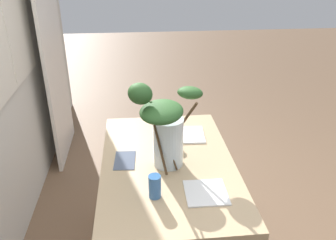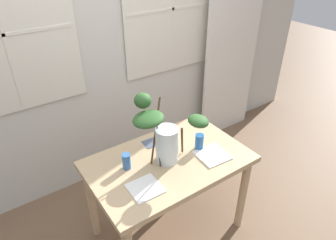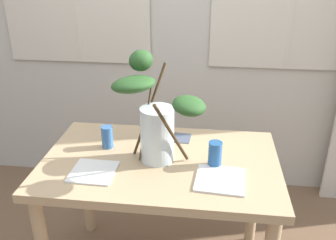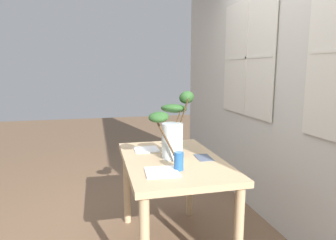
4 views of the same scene
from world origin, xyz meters
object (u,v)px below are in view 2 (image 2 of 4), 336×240
at_px(plate_square_right, 212,155).
at_px(drinking_glass_blue_left, 126,161).
at_px(dining_table, 168,171).
at_px(drinking_glass_blue_right, 199,142).
at_px(plate_square_left, 145,188).
at_px(vase_with_branches, 164,135).

bearing_deg(plate_square_right, drinking_glass_blue_left, 157.53).
bearing_deg(dining_table, drinking_glass_blue_right, -5.57).
xyz_separation_m(dining_table, drinking_glass_blue_left, (-0.29, 0.09, 0.17)).
bearing_deg(dining_table, plate_square_left, -151.99).
distance_m(drinking_glass_blue_left, drinking_glass_blue_right, 0.57).
height_order(plate_square_left, plate_square_right, plate_square_right).
xyz_separation_m(dining_table, plate_square_right, (0.30, -0.15, 0.12)).
distance_m(vase_with_branches, plate_square_left, 0.38).
xyz_separation_m(vase_with_branches, plate_square_left, (-0.26, -0.16, -0.22)).
relative_size(dining_table, plate_square_right, 5.33).
height_order(vase_with_branches, plate_square_left, vase_with_branches).
relative_size(dining_table, drinking_glass_blue_right, 9.27).
bearing_deg(plate_square_left, drinking_glass_blue_left, 89.69).
relative_size(vase_with_branches, drinking_glass_blue_left, 4.52).
bearing_deg(drinking_glass_blue_right, plate_square_right, -77.59).
height_order(dining_table, drinking_glass_blue_right, drinking_glass_blue_right).
distance_m(drinking_glass_blue_left, plate_square_left, 0.26).
distance_m(drinking_glass_blue_left, plate_square_right, 0.64).
distance_m(dining_table, plate_square_left, 0.35).
height_order(dining_table, drinking_glass_blue_left, drinking_glass_blue_left).
relative_size(dining_table, vase_with_branches, 2.19).
distance_m(vase_with_branches, drinking_glass_blue_left, 0.32).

